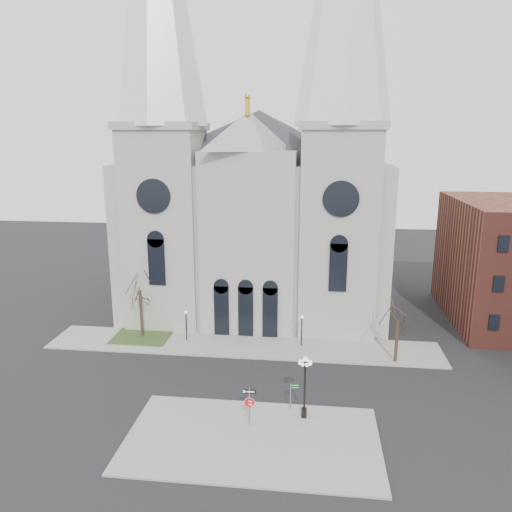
# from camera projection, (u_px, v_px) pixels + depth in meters

# --- Properties ---
(ground) EXTENTS (160.00, 160.00, 0.00)m
(ground) POSITION_uv_depth(u_px,v_px,m) (223.00, 401.00, 40.60)
(ground) COLOR black
(ground) RESTS_ON ground
(sidewalk_near) EXTENTS (18.00, 10.00, 0.14)m
(sidewalk_near) POSITION_uv_depth(u_px,v_px,m) (252.00, 439.00, 35.42)
(sidewalk_near) COLOR gray
(sidewalk_near) RESTS_ON ground
(sidewalk_far) EXTENTS (40.00, 6.00, 0.14)m
(sidewalk_far) POSITION_uv_depth(u_px,v_px,m) (243.00, 345.00, 51.20)
(sidewalk_far) COLOR gray
(sidewalk_far) RESTS_ON ground
(grass_patch) EXTENTS (6.00, 5.00, 0.18)m
(grass_patch) POSITION_uv_depth(u_px,v_px,m) (142.00, 336.00, 53.41)
(grass_patch) COLOR #263E1A
(grass_patch) RESTS_ON ground
(cathedral) EXTENTS (33.00, 26.66, 54.00)m
(cathedral) POSITION_uv_depth(u_px,v_px,m) (256.00, 158.00, 58.27)
(cathedral) COLOR #9D9B92
(cathedral) RESTS_ON ground
(tree_left) EXTENTS (3.20, 3.20, 7.50)m
(tree_left) POSITION_uv_depth(u_px,v_px,m) (140.00, 287.00, 52.11)
(tree_left) COLOR #2D2119
(tree_left) RESTS_ON ground
(tree_right) EXTENTS (3.20, 3.20, 6.00)m
(tree_right) POSITION_uv_depth(u_px,v_px,m) (398.00, 318.00, 46.52)
(tree_right) COLOR #2D2119
(tree_right) RESTS_ON ground
(ped_lamp_left) EXTENTS (0.32, 0.32, 3.26)m
(ped_lamp_left) POSITION_uv_depth(u_px,v_px,m) (186.00, 320.00, 51.83)
(ped_lamp_left) COLOR black
(ped_lamp_left) RESTS_ON sidewalk_far
(ped_lamp_right) EXTENTS (0.32, 0.32, 3.26)m
(ped_lamp_right) POSITION_uv_depth(u_px,v_px,m) (302.00, 326.00, 50.46)
(ped_lamp_right) COLOR black
(ped_lamp_right) RESTS_ON sidewalk_far
(stop_sign) EXTENTS (0.80, 0.27, 2.30)m
(stop_sign) POSITION_uv_depth(u_px,v_px,m) (250.00, 405.00, 36.62)
(stop_sign) COLOR slate
(stop_sign) RESTS_ON sidewalk_near
(globe_lamp) EXTENTS (1.35, 1.35, 5.02)m
(globe_lamp) POSITION_uv_depth(u_px,v_px,m) (305.00, 379.00, 37.34)
(globe_lamp) COLOR black
(globe_lamp) RESTS_ON sidewalk_near
(one_way_sign) EXTENTS (1.05, 0.10, 2.40)m
(one_way_sign) POSITION_uv_depth(u_px,v_px,m) (249.00, 397.00, 37.80)
(one_way_sign) COLOR slate
(one_way_sign) RESTS_ON sidewalk_near
(street_name_sign) EXTENTS (0.67, 0.22, 2.15)m
(street_name_sign) POSITION_uv_depth(u_px,v_px,m) (292.00, 394.00, 39.00)
(street_name_sign) COLOR slate
(street_name_sign) RESTS_ON sidewalk_near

